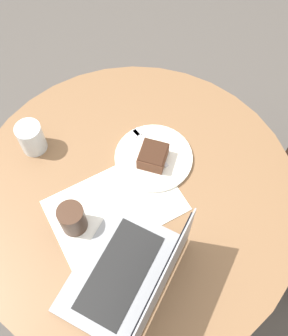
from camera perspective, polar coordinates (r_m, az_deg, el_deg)
The scene contains 9 objects.
ground_plane at distance 1.89m, azimuth -0.94°, elevation -13.35°, with size 12.00×12.00×0.00m, color #4C4742.
dining_table at distance 1.34m, azimuth -1.29°, elevation -6.59°, with size 1.01×1.01×0.76m.
paper_document at distance 1.17m, azimuth -4.17°, elevation -5.44°, with size 0.45×0.39×0.00m.
plate at distance 1.23m, azimuth 1.40°, elevation 1.53°, with size 0.24×0.24×0.01m.
cake_slice at distance 1.20m, azimuth 1.31°, elevation 1.78°, with size 0.11×0.10×0.05m.
fork at distance 1.25m, azimuth 0.35°, elevation 3.53°, with size 0.08×0.17×0.00m.
coffee_glass at distance 1.11m, azimuth -10.34°, elevation -7.27°, with size 0.07×0.07×0.10m.
water_glass at distance 1.27m, azimuth -16.04°, elevation 4.23°, with size 0.08×0.08×0.10m.
laptop at distance 1.06m, azimuth -2.04°, elevation -15.33°, with size 0.36×0.27×0.23m.
Camera 1 is at (-0.42, -0.30, 1.82)m, focal length 42.00 mm.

